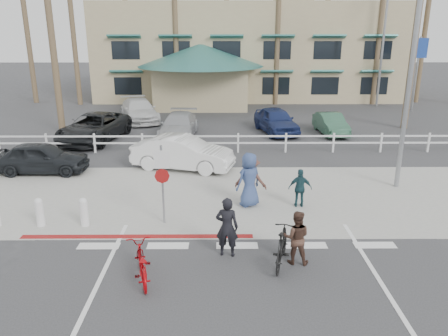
{
  "coord_description": "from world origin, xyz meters",
  "views": [
    {
      "loc": [
        -0.45,
        -10.72,
        6.04
      ],
      "look_at": [
        -0.36,
        3.32,
        1.5
      ],
      "focal_mm": 35.0,
      "sensor_mm": 36.0,
      "label": 1
    }
  ],
  "objects_px": {
    "bike_black": "(282,247)",
    "bike_red": "(141,263)",
    "car_red_compact": "(41,158)",
    "sign_post": "(162,181)",
    "car_white_sedan": "(183,153)"
  },
  "relations": [
    {
      "from": "car_red_compact",
      "to": "car_white_sedan",
      "type": "bearing_deg",
      "value": -84.81
    },
    {
      "from": "bike_black",
      "to": "car_red_compact",
      "type": "relative_size",
      "value": 0.45
    },
    {
      "from": "bike_red",
      "to": "car_red_compact",
      "type": "bearing_deg",
      "value": -71.21
    },
    {
      "from": "sign_post",
      "to": "bike_black",
      "type": "xyz_separation_m",
      "value": [
        3.44,
        -2.63,
        -0.92
      ]
    },
    {
      "from": "sign_post",
      "to": "bike_red",
      "type": "xyz_separation_m",
      "value": [
        -0.14,
        -3.35,
        -0.98
      ]
    },
    {
      "from": "car_red_compact",
      "to": "bike_red",
      "type": "bearing_deg",
      "value": -145.18
    },
    {
      "from": "bike_red",
      "to": "car_white_sedan",
      "type": "height_order",
      "value": "car_white_sedan"
    },
    {
      "from": "bike_red",
      "to": "car_white_sedan",
      "type": "bearing_deg",
      "value": -107.13
    },
    {
      "from": "sign_post",
      "to": "car_white_sedan",
      "type": "xyz_separation_m",
      "value": [
        0.14,
        5.67,
        -0.71
      ]
    },
    {
      "from": "bike_black",
      "to": "car_red_compact",
      "type": "height_order",
      "value": "car_red_compact"
    },
    {
      "from": "bike_black",
      "to": "bike_red",
      "type": "bearing_deg",
      "value": 27.25
    },
    {
      "from": "bike_red",
      "to": "car_red_compact",
      "type": "xyz_separation_m",
      "value": [
        -5.79,
        8.54,
        0.21
      ]
    },
    {
      "from": "bike_black",
      "to": "car_red_compact",
      "type": "distance_m",
      "value": 12.21
    },
    {
      "from": "sign_post",
      "to": "bike_red",
      "type": "distance_m",
      "value": 3.49
    },
    {
      "from": "bike_red",
      "to": "bike_black",
      "type": "distance_m",
      "value": 3.66
    }
  ]
}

